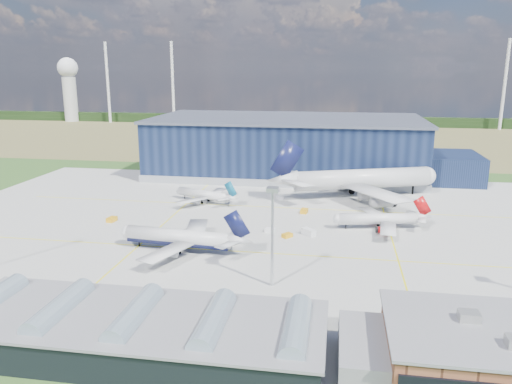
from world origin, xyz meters
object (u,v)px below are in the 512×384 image
Objects in this scene: gse_tug_b at (287,236)px; airstair at (102,300)px; airliner_red at (378,213)px; gse_cart_a at (280,198)px; airliner_navy at (178,229)px; gse_van_b at (309,232)px; airliner_widebody at (363,169)px; hangar at (293,149)px; car_b at (287,324)px; gse_van_a at (408,327)px; gse_tug_c at (304,211)px; gse_cart_b at (270,230)px; gse_tug_a at (112,219)px; gse_van_c at (286,317)px; airliner_regional at (203,190)px; light_mast_center at (272,221)px; car_a at (441,313)px.

airstair reaches higher than gse_tug_b.
airliner_red reaches higher than gse_cart_a.
airliner_navy reaches higher than airstair.
airliner_widebody is at bearing 24.03° from gse_van_b.
gse_van_b is at bearing 14.30° from airliner_red.
hangar is 143.76m from car_b.
gse_van_a is at bearing -93.80° from gse_cart_a.
gse_cart_b is at bearing -102.50° from gse_tug_c.
gse_tug_a is 0.80× the size of gse_van_b.
gse_van_a is (27.88, -49.53, 0.44)m from gse_tug_b.
gse_van_b is (-21.82, 52.52, -0.06)m from gse_van_a.
car_b is (12.44, -142.80, -10.95)m from hangar.
car_b is (12.50, -94.67, 0.04)m from gse_cart_a.
gse_cart_b is 54.42m from gse_van_c.
airliner_regional is at bearing 58.30° from gse_tug_a.
airliner_red is (33.59, -78.68, -6.59)m from hangar.
gse_tug_b and gse_cart_a have the same top height.
gse_van_c is at bearing -42.90° from gse_tug_b.
airliner_regional is 48.73m from gse_tug_b.
airliner_widebody reaches higher than gse_van_a.
light_mast_center is at bearing -86.70° from hangar.
airliner_widebody is at bearing -9.25° from gse_cart_a.
gse_tug_a is 51.82m from gse_cart_b.
gse_van_a reaches higher than gse_cart_a.
gse_cart_a is 42.29m from gse_van_b.
car_b is (-0.80, -54.52, -0.34)m from gse_van_b.
gse_van_c is at bearing 59.90° from airliner_red.
gse_tug_c is 75.60m from gse_van_c.
gse_van_c is at bearing 98.80° from car_a.
car_a reaches higher than car_b.
car_a is at bearing -20.12° from gse_tug_a.
gse_van_a is (85.16, -55.72, 0.33)m from gse_tug_a.
gse_tug_c is 23.76m from gse_cart_b.
gse_tug_b is at bearing 14.52° from airliner_red.
airliner_navy reaches higher than car_b.
hangar is 49.79× the size of gse_tug_b.
car_a reaches higher than gse_cart_b.
airliner_red reaches higher than gse_tug_b.
airstair is at bearing 86.90° from airliner_navy.
car_a is (29.05, -44.96, -0.33)m from gse_van_b.
airliner_red is 33.37m from gse_cart_b.
light_mast_center is at bearing -48.49° from gse_tug_b.
gse_van_c is at bearing -34.47° from gse_tug_a.
gse_tug_c reaches higher than car_b.
gse_van_a is 1.63× the size of gse_cart_b.
car_a is (7.23, 7.56, -0.39)m from gse_van_a.
gse_tug_a is 57.61m from gse_tug_b.
light_mast_center reaches higher than gse_van_b.
airliner_navy is 12.97× the size of gse_tug_b.
gse_tug_b is at bearing -144.96° from airliner_navy.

